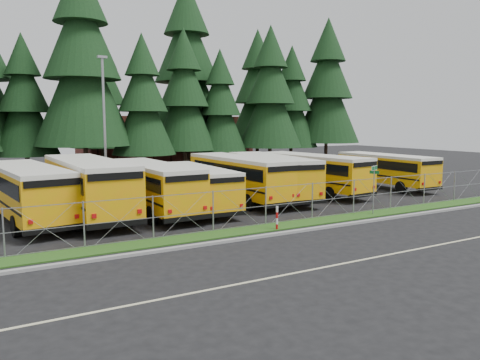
% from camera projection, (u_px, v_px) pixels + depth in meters
% --- Properties ---
extents(ground, '(120.00, 120.00, 0.00)m').
position_uv_depth(ground, '(315.00, 214.00, 26.82)').
color(ground, black).
rests_on(ground, ground).
extents(curb, '(50.00, 0.25, 0.12)m').
position_uv_depth(curb, '(353.00, 223.00, 24.14)').
color(curb, gray).
rests_on(curb, ground).
extents(grass_verge, '(50.00, 1.40, 0.06)m').
position_uv_depth(grass_verge, '(335.00, 219.00, 25.35)').
color(grass_verge, '#1A4915').
rests_on(grass_verge, ground).
extents(road_lane_line, '(50.00, 0.12, 0.01)m').
position_uv_depth(road_lane_line, '(433.00, 246.00, 19.92)').
color(road_lane_line, beige).
rests_on(road_lane_line, ground).
extents(chainlink_fence, '(44.00, 0.10, 2.00)m').
position_uv_depth(chainlink_fence, '(327.00, 199.00, 25.84)').
color(chainlink_fence, '#94969C').
rests_on(chainlink_fence, ground).
extents(brick_building, '(22.00, 10.00, 6.00)m').
position_uv_depth(brick_building, '(165.00, 139.00, 63.91)').
color(brick_building, maroon).
rests_on(brick_building, ground).
extents(bus_0, '(4.08, 11.66, 2.99)m').
position_uv_depth(bus_0, '(26.00, 194.00, 24.61)').
color(bus_0, '#D5A406').
rests_on(bus_0, ground).
extents(bus_1, '(3.29, 12.35, 3.21)m').
position_uv_depth(bus_1, '(87.00, 188.00, 26.03)').
color(bus_1, '#D5A406').
rests_on(bus_1, ground).
extents(bus_2, '(2.99, 11.14, 2.90)m').
position_uv_depth(bus_2, '(150.00, 188.00, 27.15)').
color(bus_2, '#D5A406').
rests_on(bus_2, ground).
extents(bus_3, '(2.78, 10.03, 2.61)m').
position_uv_depth(bus_3, '(194.00, 188.00, 28.20)').
color(bus_3, '#D5A406').
rests_on(bus_3, ground).
extents(bus_4, '(3.09, 11.51, 2.99)m').
position_uv_depth(bus_4, '(237.00, 179.00, 31.12)').
color(bus_4, '#D5A406').
rests_on(bus_4, ground).
extents(bus_5, '(4.16, 11.61, 2.98)m').
position_uv_depth(bus_5, '(269.00, 177.00, 32.20)').
color(bus_5, '#D5A406').
rests_on(bus_5, ground).
extents(bus_6, '(3.94, 11.32, 2.90)m').
position_uv_depth(bus_6, '(309.00, 174.00, 34.28)').
color(bus_6, '#D5A406').
rests_on(bus_6, ground).
extents(bus_east, '(2.58, 10.34, 2.70)m').
position_uv_depth(bus_east, '(382.00, 171.00, 37.51)').
color(bus_east, '#D5A406').
rests_on(bus_east, ground).
extents(street_sign, '(0.78, 0.51, 2.81)m').
position_uv_depth(street_sign, '(374.00, 179.00, 26.40)').
color(street_sign, '#94969C').
rests_on(street_sign, ground).
extents(striped_bollard, '(0.11, 0.11, 1.20)m').
position_uv_depth(striped_bollard, '(277.00, 218.00, 22.77)').
color(striped_bollard, '#B20C0C').
rests_on(striped_bollard, ground).
extents(light_standard, '(0.70, 0.35, 10.14)m').
position_uv_depth(light_standard, '(104.00, 119.00, 35.21)').
color(light_standard, '#94969C').
rests_on(light_standard, ground).
extents(conifer_2, '(6.21, 6.21, 13.73)m').
position_uv_depth(conifer_2, '(24.00, 105.00, 44.89)').
color(conifer_2, black).
rests_on(conifer_2, ground).
extents(conifer_3, '(9.27, 9.27, 20.51)m').
position_uv_depth(conifer_3, '(82.00, 69.00, 44.04)').
color(conifer_3, black).
rests_on(conifer_3, ground).
extents(conifer_4, '(6.28, 6.28, 13.89)m').
position_uv_depth(conifer_4, '(143.00, 105.00, 45.96)').
color(conifer_4, black).
rests_on(conifer_4, ground).
extents(conifer_5, '(6.90, 6.90, 15.27)m').
position_uv_depth(conifer_5, '(184.00, 100.00, 50.34)').
color(conifer_5, black).
rests_on(conifer_5, ground).
extents(conifer_6, '(6.01, 6.01, 13.28)m').
position_uv_depth(conifer_6, '(220.00, 110.00, 52.01)').
color(conifer_6, black).
rests_on(conifer_6, ground).
extents(conifer_7, '(7.32, 7.32, 16.19)m').
position_uv_depth(conifer_7, '(270.00, 97.00, 53.55)').
color(conifer_7, black).
rests_on(conifer_7, ground).
extents(conifer_8, '(6.62, 6.62, 14.64)m').
position_uv_depth(conifer_8, '(291.00, 105.00, 58.14)').
color(conifer_8, black).
rests_on(conifer_8, ground).
extents(conifer_9, '(8.23, 8.23, 18.20)m').
position_uv_depth(conifer_9, '(327.00, 91.00, 59.07)').
color(conifer_9, black).
rests_on(conifer_9, ground).
extents(conifer_11, '(7.21, 7.21, 15.95)m').
position_uv_depth(conifer_11, '(101.00, 98.00, 53.43)').
color(conifer_11, black).
rests_on(conifer_11, ground).
extents(conifer_12, '(9.90, 9.90, 21.90)m').
position_uv_depth(conifer_12, '(187.00, 74.00, 55.17)').
color(conifer_12, black).
rests_on(conifer_12, ground).
extents(conifer_13, '(7.68, 7.68, 16.98)m').
position_uv_depth(conifer_13, '(257.00, 97.00, 60.05)').
color(conifer_13, black).
rests_on(conifer_13, ground).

